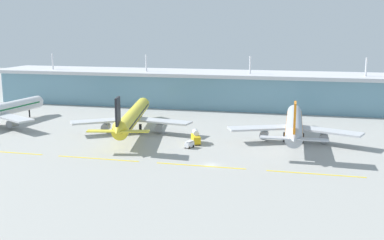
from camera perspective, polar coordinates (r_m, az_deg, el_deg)
ground_plane at (r=141.77m, az=2.43°, el=-5.61°), size 600.00×600.00×0.00m
terminal_building at (r=243.99m, az=7.33°, el=3.73°), size 288.00×34.00×27.64m
airliner_near_middle at (r=185.99m, az=-7.40°, el=0.43°), size 47.74×70.94×18.90m
airliner_far_middle at (r=173.30m, az=12.60°, el=-0.55°), size 48.79×62.75×18.90m
taxiway_stripe_west at (r=168.24m, az=-22.22°, el=-3.73°), size 28.00×0.70×0.04m
taxiway_stripe_mid_west at (r=151.25m, az=-11.65°, el=-4.74°), size 28.00×0.70×0.04m
taxiway_stripe_centre at (r=140.56m, az=1.07°, el=-5.74°), size 28.00×0.70×0.04m
taxiway_stripe_mid_east at (r=137.67m, az=15.12°, el=-6.51°), size 28.00×0.70×0.04m
fuel_truck at (r=167.28m, az=0.47°, el=-2.17°), size 5.07×7.65×4.95m
baggage_cart at (r=161.14m, az=-0.34°, el=-3.05°), size 3.08×4.01×2.48m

